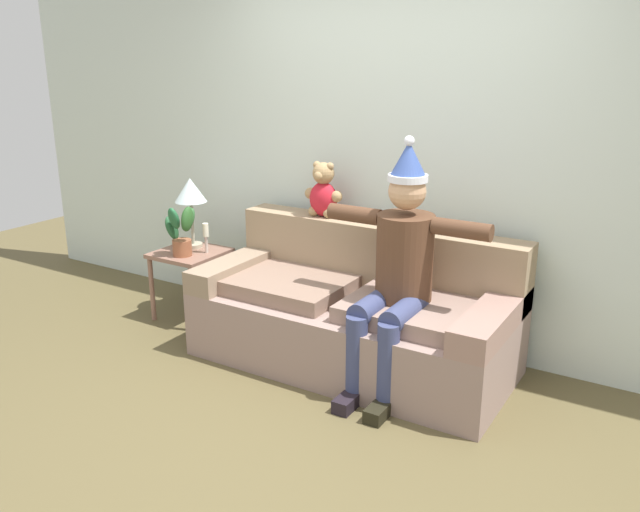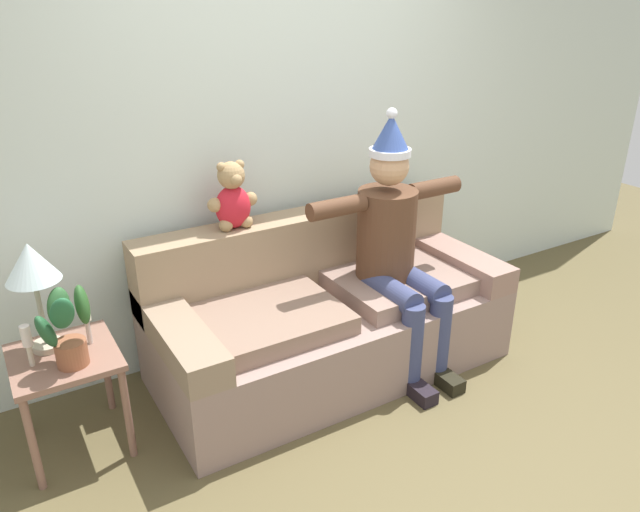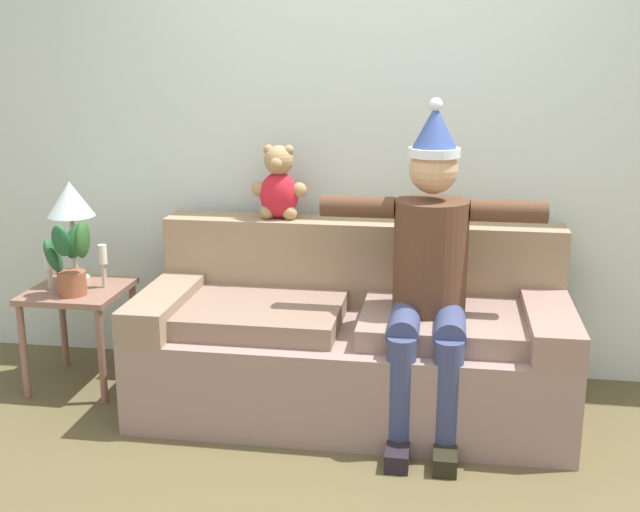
{
  "view_description": "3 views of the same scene",
  "coord_description": "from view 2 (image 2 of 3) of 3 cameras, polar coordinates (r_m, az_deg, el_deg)",
  "views": [
    {
      "loc": [
        1.88,
        -2.51,
        1.97
      ],
      "look_at": [
        -0.15,
        0.81,
        0.75
      ],
      "focal_mm": 37.0,
      "sensor_mm": 36.0,
      "label": 1
    },
    {
      "loc": [
        -1.64,
        -1.63,
        2.07
      ],
      "look_at": [
        -0.11,
        0.89,
        0.78
      ],
      "focal_mm": 33.79,
      "sensor_mm": 36.0,
      "label": 2
    },
    {
      "loc": [
        0.42,
        -2.65,
        1.73
      ],
      "look_at": [
        -0.15,
        0.88,
        0.79
      ],
      "focal_mm": 44.81,
      "sensor_mm": 36.0,
      "label": 3
    }
  ],
  "objects": [
    {
      "name": "couch",
      "position": [
        3.56,
        0.57,
        -5.5
      ],
      "size": [
        2.03,
        0.93,
        0.87
      ],
      "color": "gray",
      "rests_on": "ground_plane"
    },
    {
      "name": "teddy_bear",
      "position": [
        3.33,
        -8.27,
        5.41
      ],
      "size": [
        0.29,
        0.17,
        0.38
      ],
      "color": "red",
      "rests_on": "couch"
    },
    {
      "name": "candle_tall",
      "position": [
        2.99,
        -25.99,
        -7.2
      ],
      "size": [
        0.04,
        0.04,
        0.2
      ],
      "color": "beige",
      "rests_on": "side_table"
    },
    {
      "name": "ground_plane",
      "position": [
        3.1,
        10.96,
        -18.67
      ],
      "size": [
        10.0,
        10.0,
        0.0
      ],
      "primitive_type": "plane",
      "color": "brown"
    },
    {
      "name": "candle_short",
      "position": [
        3.05,
        -21.29,
        -5.37
      ],
      "size": [
        0.04,
        0.04,
        0.23
      ],
      "color": "beige",
      "rests_on": "side_table"
    },
    {
      "name": "back_wall",
      "position": [
        3.65,
        -3.91,
        12.25
      ],
      "size": [
        7.0,
        0.1,
        2.7
      ],
      "primitive_type": "cube",
      "color": "silver",
      "rests_on": "ground_plane"
    },
    {
      "name": "potted_plant",
      "position": [
        2.9,
        -22.94,
        -6.3
      ],
      "size": [
        0.26,
        0.27,
        0.39
      ],
      "color": "#945437",
      "rests_on": "side_table"
    },
    {
      "name": "table_lamp",
      "position": [
        2.98,
        -25.65,
        -1.0
      ],
      "size": [
        0.24,
        0.24,
        0.54
      ],
      "color": "#BCAF95",
      "rests_on": "side_table"
    },
    {
      "name": "person_seated",
      "position": [
        3.44,
        7.2,
        1.15
      ],
      "size": [
        1.02,
        0.77,
        1.51
      ],
      "color": "brown",
      "rests_on": "ground_plane"
    },
    {
      "name": "side_table",
      "position": [
        3.12,
        -22.91,
        -9.93
      ],
      "size": [
        0.47,
        0.49,
        0.52
      ],
      "color": "#896151",
      "rests_on": "ground_plane"
    }
  ]
}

